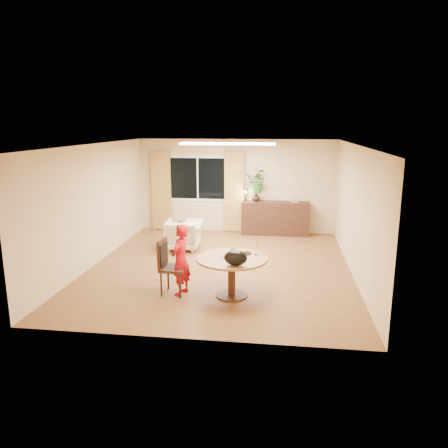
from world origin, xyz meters
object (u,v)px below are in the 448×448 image
(armchair, at_px, (183,235))
(dining_chair, at_px, (174,267))
(child, at_px, (181,260))
(dining_table, at_px, (232,266))
(sideboard, at_px, (275,218))

(armchair, bearing_deg, dining_chair, 97.41)
(child, distance_m, armchair, 2.92)
(child, xyz_separation_m, armchair, (-0.62, 2.84, -0.28))
(child, bearing_deg, dining_table, 106.75)
(dining_table, xyz_separation_m, dining_chair, (-1.05, -0.02, -0.06))
(child, height_order, armchair, child)
(dining_chair, distance_m, sideboard, 4.92)
(dining_table, distance_m, sideboard, 4.64)
(child, relative_size, sideboard, 0.70)
(armchair, xyz_separation_m, sideboard, (2.22, 1.77, 0.10))
(armchair, distance_m, sideboard, 2.84)
(dining_table, height_order, child, child)
(dining_table, bearing_deg, dining_chair, -178.82)
(dining_chair, height_order, sideboard, dining_chair)
(dining_chair, relative_size, sideboard, 0.55)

